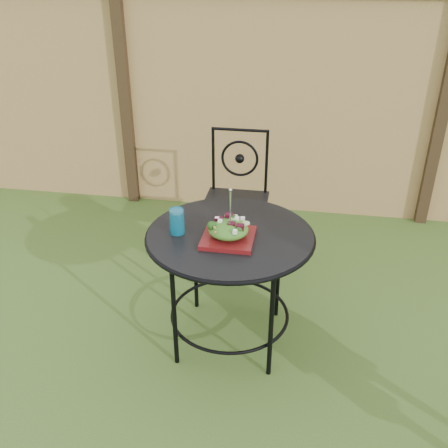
# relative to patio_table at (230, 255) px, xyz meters

# --- Properties ---
(ground) EXTENTS (60.00, 60.00, 0.00)m
(ground) POSITION_rel_patio_table_xyz_m (0.10, -0.38, -0.59)
(ground) COLOR #274817
(ground) RESTS_ON ground
(fence) EXTENTS (8.00, 0.12, 1.90)m
(fence) POSITION_rel_patio_table_xyz_m (0.10, 1.81, 0.36)
(fence) COLOR tan
(fence) RESTS_ON ground
(patio_table) EXTENTS (0.92, 0.92, 0.72)m
(patio_table) POSITION_rel_patio_table_xyz_m (0.00, 0.00, 0.00)
(patio_table) COLOR black
(patio_table) RESTS_ON ground
(patio_chair) EXTENTS (0.46, 0.46, 0.95)m
(patio_chair) POSITION_rel_patio_table_xyz_m (-0.11, 0.98, -0.08)
(patio_chair) COLOR black
(patio_chair) RESTS_ON ground
(salad_plate) EXTENTS (0.27, 0.27, 0.02)m
(salad_plate) POSITION_rel_patio_table_xyz_m (0.00, -0.07, 0.15)
(salad_plate) COLOR #4F0F0B
(salad_plate) RESTS_ON patio_table
(salad) EXTENTS (0.21, 0.21, 0.08)m
(salad) POSITION_rel_patio_table_xyz_m (0.00, -0.07, 0.20)
(salad) COLOR #235614
(salad) RESTS_ON salad_plate
(fork) EXTENTS (0.01, 0.01, 0.18)m
(fork) POSITION_rel_patio_table_xyz_m (0.01, -0.07, 0.33)
(fork) COLOR silver
(fork) RESTS_ON salad
(drinking_glass) EXTENTS (0.08, 0.08, 0.14)m
(drinking_glass) POSITION_rel_patio_table_xyz_m (-0.28, -0.04, 0.21)
(drinking_glass) COLOR #0B5F7F
(drinking_glass) RESTS_ON patio_table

